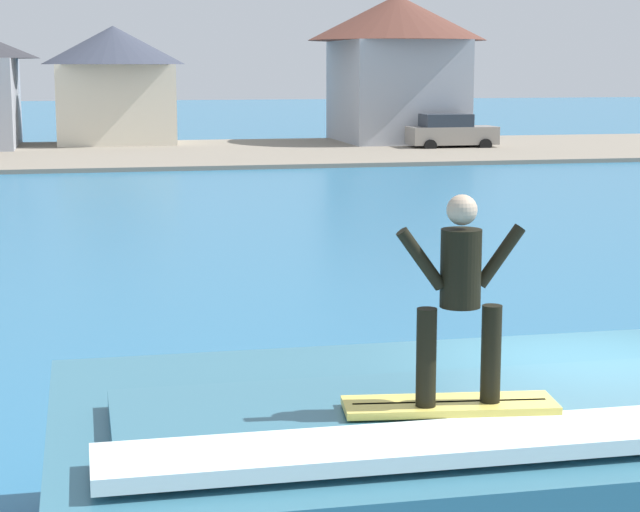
# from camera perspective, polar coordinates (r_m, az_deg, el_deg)

# --- Properties ---
(ground_plane) EXTENTS (260.00, 260.00, 0.00)m
(ground_plane) POSITION_cam_1_polar(r_m,az_deg,el_deg) (11.85, 13.27, -11.95)
(ground_plane) COLOR teal
(wave_crest) EXTENTS (6.69, 4.23, 1.61)m
(wave_crest) POSITION_cam_1_polar(r_m,az_deg,el_deg) (10.06, 6.19, -11.10)
(wave_crest) COLOR #366E83
(wave_crest) RESTS_ON ground_plane
(surfboard) EXTENTS (1.75, 0.69, 0.06)m
(surfboard) POSITION_cam_1_polar(r_m,az_deg,el_deg) (9.07, 6.62, -7.56)
(surfboard) COLOR #EAD159
(surfboard) RESTS_ON wave_crest
(surfer) EXTENTS (1.05, 0.32, 1.67)m
(surfer) POSITION_cam_1_polar(r_m,az_deg,el_deg) (8.78, 7.16, -1.67)
(surfer) COLOR black
(surfer) RESTS_ON surfboard
(shoreline_bank) EXTENTS (120.00, 16.46, 0.18)m
(shoreline_bank) POSITION_cam_1_polar(r_m,az_deg,el_deg) (54.76, -7.01, 5.22)
(shoreline_bank) COLOR gray
(shoreline_bank) RESTS_ON ground_plane
(car_far_shore) EXTENTS (4.47, 2.14, 1.86)m
(car_far_shore) POSITION_cam_1_polar(r_m,az_deg,el_deg) (57.56, 6.67, 6.30)
(car_far_shore) COLOR gray
(car_far_shore) RESTS_ON ground_plane
(house_gabled_white) EXTENTS (9.71, 9.71, 8.03)m
(house_gabled_white) POSITION_cam_1_polar(r_m,az_deg,el_deg) (61.89, 3.92, 10.01)
(house_gabled_white) COLOR #9EA3AD
(house_gabled_white) RESTS_ON ground_plane
(house_small_cottage) EXTENTS (7.54, 7.54, 6.34)m
(house_small_cottage) POSITION_cam_1_polar(r_m,az_deg,el_deg) (60.88, -10.44, 8.90)
(house_small_cottage) COLOR beige
(house_small_cottage) RESTS_ON ground_plane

